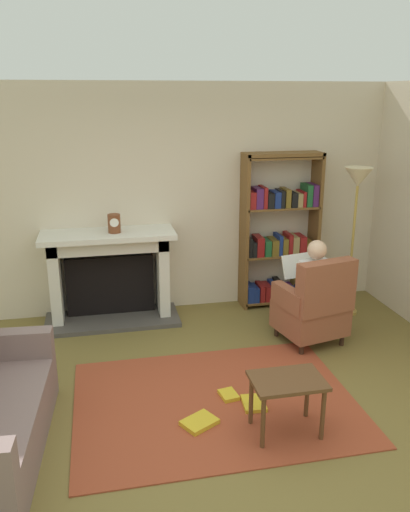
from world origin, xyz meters
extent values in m
plane|color=brown|center=(0.00, 0.00, 0.00)|extent=(14.00, 14.00, 0.00)
cube|color=beige|center=(0.00, 2.55, 1.35)|extent=(5.60, 0.10, 2.70)
cube|color=#9B4026|center=(0.00, 0.30, 0.01)|extent=(2.40, 1.80, 0.01)
cube|color=#4C4742|center=(-0.80, 2.18, 0.03)|extent=(1.54, 0.64, 0.05)
cube|color=black|center=(-0.80, 2.40, 0.40)|extent=(1.02, 0.20, 0.70)
cube|color=silver|center=(-1.41, 2.28, 0.51)|extent=(0.12, 0.44, 1.01)
cube|color=silver|center=(-0.19, 2.28, 0.51)|extent=(0.12, 0.44, 1.01)
cube|color=silver|center=(-0.80, 2.28, 0.93)|extent=(1.34, 0.44, 0.16)
cube|color=silver|center=(-0.80, 2.22, 1.04)|extent=(1.50, 0.56, 0.06)
cylinder|color=brown|center=(-0.73, 2.20, 1.18)|extent=(0.14, 0.14, 0.21)
cylinder|color=white|center=(-0.73, 2.14, 1.20)|extent=(0.10, 0.01, 0.10)
cube|color=brown|center=(0.82, 2.34, 0.95)|extent=(0.04, 0.32, 1.90)
cube|color=brown|center=(1.73, 2.34, 0.95)|extent=(0.04, 0.32, 1.90)
cube|color=brown|center=(1.28, 2.34, 1.88)|extent=(0.95, 0.32, 0.04)
cube|color=brown|center=(1.28, 2.34, 0.06)|extent=(0.91, 0.32, 0.02)
cube|color=navy|center=(0.90, 2.33, 0.18)|extent=(0.09, 0.26, 0.21)
cube|color=navy|center=(0.97, 2.33, 0.16)|extent=(0.06, 0.26, 0.18)
cube|color=maroon|center=(1.05, 2.33, 0.18)|extent=(0.06, 0.26, 0.21)
cube|color=maroon|center=(1.13, 2.33, 0.17)|extent=(0.08, 0.26, 0.19)
cube|color=navy|center=(1.21, 2.33, 0.18)|extent=(0.06, 0.26, 0.22)
cube|color=black|center=(1.28, 2.33, 0.20)|extent=(0.07, 0.26, 0.25)
cube|color=navy|center=(1.35, 2.33, 0.16)|extent=(0.06, 0.26, 0.18)
cube|color=#4C1E59|center=(1.43, 2.33, 0.15)|extent=(0.09, 0.26, 0.16)
cube|color=brown|center=(1.53, 2.33, 0.19)|extent=(0.08, 0.26, 0.24)
cube|color=black|center=(1.62, 2.33, 0.16)|extent=(0.08, 0.26, 0.18)
cube|color=#1E592D|center=(1.69, 2.33, 0.19)|extent=(0.05, 0.26, 0.24)
cube|color=brown|center=(1.28, 2.34, 0.65)|extent=(0.91, 0.32, 0.02)
cube|color=black|center=(0.87, 2.33, 0.78)|extent=(0.04, 0.26, 0.24)
cube|color=black|center=(0.93, 2.33, 0.76)|extent=(0.05, 0.26, 0.18)
cube|color=maroon|center=(1.00, 2.33, 0.78)|extent=(0.09, 0.26, 0.24)
cube|color=#1E592D|center=(1.10, 2.33, 0.76)|extent=(0.08, 0.26, 0.19)
cube|color=brown|center=(1.19, 2.33, 0.76)|extent=(0.09, 0.26, 0.20)
cube|color=navy|center=(1.26, 2.33, 0.79)|extent=(0.04, 0.26, 0.25)
cube|color=brown|center=(1.32, 2.33, 0.77)|extent=(0.07, 0.26, 0.20)
cube|color=maroon|center=(1.38, 2.33, 0.79)|extent=(0.05, 0.26, 0.25)
cube|color=#997F4C|center=(1.45, 2.33, 0.78)|extent=(0.08, 0.26, 0.22)
cube|color=maroon|center=(1.54, 2.33, 0.78)|extent=(0.09, 0.26, 0.22)
cube|color=brown|center=(1.64, 2.33, 0.74)|extent=(0.09, 0.26, 0.16)
cube|color=brown|center=(1.28, 2.34, 1.25)|extent=(0.91, 0.32, 0.02)
cube|color=maroon|center=(0.89, 2.33, 1.36)|extent=(0.07, 0.26, 0.20)
cube|color=#4C1E59|center=(0.97, 2.33, 1.38)|extent=(0.09, 0.26, 0.24)
cube|color=maroon|center=(1.04, 2.33, 1.38)|extent=(0.05, 0.26, 0.25)
cube|color=black|center=(1.11, 2.33, 1.35)|extent=(0.08, 0.26, 0.18)
cube|color=navy|center=(1.19, 2.33, 1.35)|extent=(0.08, 0.26, 0.19)
cube|color=black|center=(1.26, 2.33, 1.36)|extent=(0.05, 0.26, 0.20)
cube|color=brown|center=(1.32, 2.33, 1.37)|extent=(0.06, 0.26, 0.22)
cube|color=black|center=(1.40, 2.33, 1.35)|extent=(0.08, 0.26, 0.17)
cube|color=#997F4C|center=(1.48, 2.33, 1.34)|extent=(0.06, 0.26, 0.16)
cube|color=maroon|center=(1.53, 2.33, 1.35)|extent=(0.04, 0.26, 0.18)
cube|color=#1E592D|center=(1.59, 2.33, 1.39)|extent=(0.07, 0.26, 0.26)
cube|color=#4C1E59|center=(1.67, 2.33, 1.39)|extent=(0.07, 0.26, 0.26)
cube|color=brown|center=(1.28, 2.34, 1.84)|extent=(0.91, 0.32, 0.02)
cylinder|color=#331E14|center=(1.46, 1.54, 0.06)|extent=(0.05, 0.05, 0.12)
cylinder|color=#331E14|center=(0.96, 1.43, 0.06)|extent=(0.05, 0.05, 0.12)
cylinder|color=#331E14|center=(1.56, 1.07, 0.06)|extent=(0.05, 0.05, 0.12)
cylinder|color=#331E14|center=(1.06, 0.96, 0.06)|extent=(0.05, 0.05, 0.12)
cube|color=brown|center=(1.26, 1.25, 0.27)|extent=(0.75, 0.72, 0.30)
cube|color=brown|center=(1.31, 1.02, 0.70)|extent=(0.66, 0.29, 0.55)
cube|color=brown|center=(1.52, 1.31, 0.53)|extent=(0.23, 0.55, 0.22)
cube|color=brown|center=(0.99, 1.19, 0.53)|extent=(0.23, 0.55, 0.22)
cube|color=white|center=(1.27, 1.20, 0.67)|extent=(0.36, 0.26, 0.50)
sphere|color=#D8AD8C|center=(1.27, 1.20, 1.04)|extent=(0.20, 0.20, 0.20)
cube|color=#191E3F|center=(1.30, 1.42, 0.47)|extent=(0.20, 0.42, 0.12)
cube|color=#191E3F|center=(1.15, 1.38, 0.47)|extent=(0.20, 0.42, 0.12)
cylinder|color=#191E3F|center=(1.26, 1.60, 0.21)|extent=(0.10, 0.10, 0.42)
cylinder|color=#191E3F|center=(1.11, 1.57, 0.21)|extent=(0.10, 0.10, 0.42)
cube|color=white|center=(1.20, 1.53, 0.77)|extent=(0.37, 0.18, 0.25)
cube|color=#7D6662|center=(-1.69, 0.73, 0.52)|extent=(0.71, 0.21, 0.24)
cube|color=brown|center=(0.45, -0.22, 0.46)|extent=(0.56, 0.39, 0.03)
cylinder|color=brown|center=(0.21, -0.37, 0.22)|extent=(0.04, 0.04, 0.44)
cylinder|color=brown|center=(0.69, -0.37, 0.22)|extent=(0.04, 0.04, 0.44)
cylinder|color=brown|center=(0.21, -0.07, 0.22)|extent=(0.04, 0.04, 0.44)
cylinder|color=brown|center=(0.69, -0.07, 0.22)|extent=(0.04, 0.04, 0.44)
cube|color=gold|center=(0.13, 0.34, 0.03)|extent=(0.17, 0.21, 0.04)
cube|color=gold|center=(-0.20, 0.00, 0.03)|extent=(0.33, 0.31, 0.04)
cube|color=gold|center=(0.31, 0.17, 0.03)|extent=(0.21, 0.27, 0.03)
cylinder|color=#B7933F|center=(2.02, 1.88, 0.01)|extent=(0.24, 0.24, 0.03)
cylinder|color=#B7933F|center=(2.02, 1.88, 0.79)|extent=(0.03, 0.03, 1.53)
cone|color=beige|center=(2.02, 1.88, 1.66)|extent=(0.32, 0.32, 0.22)
camera|label=1|loc=(-0.89, -3.55, 2.56)|focal=36.64mm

